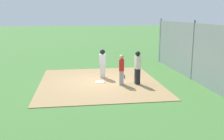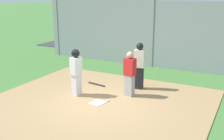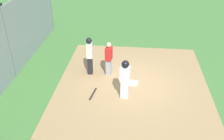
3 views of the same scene
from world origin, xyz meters
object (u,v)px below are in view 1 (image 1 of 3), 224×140
(baseball, at_px, (105,82))
(parked_car_white, at_px, (217,53))
(umpire, at_px, (138,67))
(runner, at_px, (103,61))
(home_plate, at_px, (99,82))
(catcher, at_px, (122,69))
(baseball_bat, at_px, (124,76))

(baseball, relative_size, parked_car_white, 0.02)
(umpire, distance_m, runner, 2.38)
(home_plate, relative_size, parked_car_white, 0.10)
(baseball, bearing_deg, umpire, -103.78)
(umpire, bearing_deg, baseball, -20.48)
(umpire, distance_m, baseball, 1.97)
(home_plate, relative_size, umpire, 0.25)
(umpire, bearing_deg, runner, -52.13)
(umpire, height_order, runner, umpire)
(runner, height_order, parked_car_white, runner)
(catcher, height_order, parked_car_white, catcher)
(catcher, distance_m, parked_car_white, 10.76)
(home_plate, distance_m, baseball_bat, 1.86)
(home_plate, relative_size, baseball, 5.95)
(umpire, relative_size, parked_car_white, 0.40)
(home_plate, bearing_deg, baseball, -132.26)
(catcher, xyz_separation_m, runner, (1.68, 0.81, 0.13))
(umpire, xyz_separation_m, baseball, (0.42, 1.70, -0.89))
(catcher, height_order, runner, runner)
(umpire, bearing_deg, parked_car_white, -149.27)
(runner, relative_size, baseball_bat, 2.06)
(catcher, xyz_separation_m, umpire, (-0.01, -0.86, 0.11))
(catcher, distance_m, runner, 1.87)
(baseball_bat, distance_m, baseball, 1.79)
(baseball_bat, bearing_deg, baseball, 142.19)
(umpire, bearing_deg, baseball_bat, -83.36)
(baseball_bat, xyz_separation_m, parked_car_white, (4.48, -8.39, 0.55))
(runner, distance_m, baseball_bat, 1.58)
(catcher, height_order, baseball_bat, catcher)
(parked_car_white, bearing_deg, baseball, 129.90)
(baseball_bat, bearing_deg, catcher, 173.24)
(catcher, relative_size, baseball_bat, 1.96)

